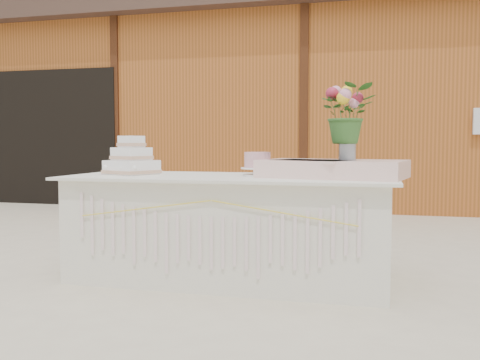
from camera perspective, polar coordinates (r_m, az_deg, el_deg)
name	(u,v)px	position (r m, az deg, el deg)	size (l,w,h in m)	color
ground	(230,279)	(4.04, -1.08, -10.52)	(80.00, 80.00, 0.00)	beige
barn	(318,106)	(9.84, 8.35, 7.82)	(12.60, 4.60, 3.30)	#A65622
cake_table	(230,228)	(3.96, -1.11, -5.11)	(2.40, 1.00, 0.77)	silver
wedding_cake	(132,161)	(4.20, -11.48, 1.97)	(0.43, 0.43, 0.30)	white
pink_cake_stand	(257,163)	(3.92, 1.86, 1.86)	(0.24, 0.24, 0.18)	white
satin_runner	(333,169)	(3.80, 9.90, 1.19)	(0.97, 0.56, 0.12)	#FACFC9
flower_vase	(347,148)	(3.80, 11.38, 3.32)	(0.12, 0.12, 0.16)	#ACACB1
bouquet	(348,107)	(3.81, 11.44, 7.66)	(0.37, 0.32, 0.41)	#336428
loose_flowers	(114,172)	(4.42, -13.32, 0.85)	(0.14, 0.35, 0.02)	pink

